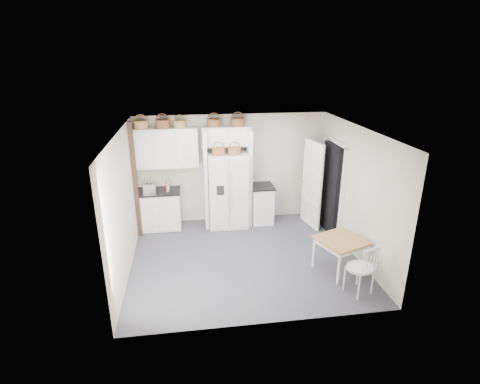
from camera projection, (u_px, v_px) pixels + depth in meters
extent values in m
plane|color=#484854|center=(245.00, 258.00, 7.61)|extent=(4.50, 4.50, 0.00)
plane|color=white|center=(245.00, 131.00, 6.71)|extent=(4.50, 4.50, 0.00)
plane|color=beige|center=(232.00, 168.00, 9.01)|extent=(4.50, 0.00, 4.50)
plane|color=beige|center=(124.00, 204.00, 6.85)|extent=(0.00, 4.00, 4.00)
plane|color=beige|center=(356.00, 192.00, 7.46)|extent=(0.00, 4.00, 4.00)
cube|color=silver|center=(228.00, 190.00, 8.80)|extent=(0.91, 0.74, 1.77)
cube|color=silver|center=(160.00, 210.00, 8.79)|extent=(0.96, 0.61, 0.89)
cube|color=silver|center=(261.00, 204.00, 9.12)|extent=(0.51, 0.61, 0.90)
cube|color=olive|center=(340.00, 255.00, 7.04)|extent=(1.03, 1.03, 0.67)
cube|color=silver|center=(360.00, 268.00, 6.35)|extent=(0.60, 0.58, 0.97)
cube|color=black|center=(158.00, 191.00, 8.63)|extent=(1.00, 0.65, 0.04)
cube|color=black|center=(262.00, 186.00, 8.96)|extent=(0.55, 0.65, 0.04)
cube|color=silver|center=(149.00, 188.00, 8.51)|extent=(0.30, 0.20, 0.19)
cube|color=#B94225|center=(166.00, 187.00, 8.54)|extent=(0.05, 0.15, 0.23)
cube|color=beige|center=(168.00, 187.00, 8.55)|extent=(0.06, 0.15, 0.21)
cylinder|color=#A27132|center=(141.00, 125.00, 8.19)|extent=(0.31, 0.31, 0.17)
cylinder|color=brown|center=(163.00, 124.00, 8.25)|extent=(0.31, 0.31, 0.18)
cylinder|color=#A27132|center=(180.00, 124.00, 8.30)|extent=(0.28, 0.28, 0.16)
cylinder|color=brown|center=(214.00, 123.00, 8.41)|extent=(0.31, 0.31, 0.17)
cylinder|color=brown|center=(238.00, 122.00, 8.48)|extent=(0.32, 0.32, 0.18)
cylinder|color=brown|center=(219.00, 151.00, 8.35)|extent=(0.30, 0.30, 0.16)
cylinder|color=brown|center=(234.00, 151.00, 8.39)|extent=(0.30, 0.30, 0.16)
cube|color=silver|center=(167.00, 148.00, 8.45)|extent=(1.40, 0.34, 0.90)
cube|color=silver|center=(226.00, 136.00, 8.55)|extent=(1.12, 0.34, 0.45)
cube|color=silver|center=(205.00, 179.00, 8.70)|extent=(0.08, 0.60, 2.30)
cube|color=silver|center=(249.00, 177.00, 8.84)|extent=(0.08, 0.60, 2.30)
cube|color=black|center=(135.00, 181.00, 8.11)|extent=(0.09, 0.09, 2.60)
cube|color=black|center=(332.00, 189.00, 8.47)|extent=(0.18, 0.85, 2.05)
cube|color=white|center=(312.00, 185.00, 8.74)|extent=(0.21, 0.79, 2.05)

